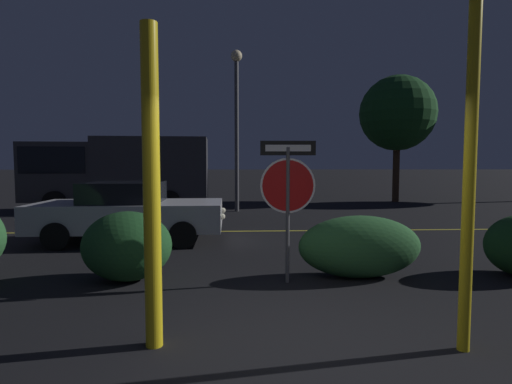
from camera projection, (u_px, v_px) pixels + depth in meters
ground_plane at (300, 353)px, 3.88m from camera, size 260.00×260.00×0.00m
road_center_stripe at (260, 231)px, 10.91m from camera, size 40.19×0.12×0.01m
stop_sign at (288, 185)px, 6.08m from camera, size 0.84×0.06×2.19m
yellow_pole_left at (152, 188)px, 3.92m from camera, size 0.17×0.17×3.19m
yellow_pole_right at (469, 178)px, 3.82m from camera, size 0.12×0.12×3.40m
hedge_bush_1 at (127, 246)px, 6.26m from camera, size 1.39×1.18×1.10m
hedge_bush_2 at (360, 247)px, 6.43m from camera, size 1.98×0.87×1.01m
passing_car_2 at (129, 211)px, 9.46m from camera, size 4.44×2.13×1.41m
delivery_truck at (115, 169)px, 15.82m from camera, size 7.05×2.54×2.87m
street_lamp at (237, 108)px, 15.21m from camera, size 0.43×0.43×6.14m
tree_1 at (397, 114)px, 19.20m from camera, size 3.60×3.60×6.08m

